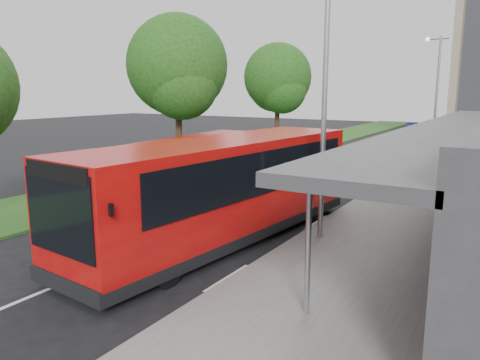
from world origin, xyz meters
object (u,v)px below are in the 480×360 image
Objects in this scene: tree_far at (278,82)px; car_far at (413,127)px; tree_mid at (178,72)px; lamp_post_near at (322,90)px; lamp_post_far at (436,90)px; bus_main at (224,190)px; litter_bin at (431,184)px; bollard at (433,162)px; car_near at (426,132)px; bus_second at (187,174)px.

tree_far is 24.45m from car_far.
lamp_post_near is at bearing -32.36° from tree_mid.
lamp_post_far is 0.69× the size of bus_main.
tree_mid is 9.06× the size of litter_bin.
litter_bin is at bearing -39.60° from tree_far.
lamp_post_far is 9.39× the size of bollard.
litter_bin is 26.89m from car_near.
car_near is (8.27, 15.60, -4.63)m from tree_far.
tree_far reaches higher than car_far.
litter_bin is (7.96, 7.16, -0.79)m from bus_second.
car_near is 1.22× the size of car_far.
lamp_post_near is at bearing -105.66° from car_far.
car_near is at bearing 101.02° from lamp_post_far.
lamp_post_near is (11.13, -19.05, -0.59)m from tree_far.
bus_main is 3.56× the size of car_far.
car_far is (-6.58, 27.00, -0.04)m from bollard.
lamp_post_far is at bearing -100.05° from car_near.
tree_far is at bearing 140.40° from litter_bin.
bus_main is (8.57, -20.56, -3.66)m from tree_far.
car_far is at bearing 88.92° from car_near.
car_far is at bearing 76.85° from tree_far.
bus_second is at bearing -138.01° from litter_bin.
tree_far is at bearing -175.13° from lamp_post_far.
tree_far is at bearing 120.29° from lamp_post_near.
car_far is (-3.11, 43.91, -1.11)m from bus_main.
bus_main is at bearing -101.58° from bollard.
tree_mid reaches higher than bus_second.
lamp_post_near is 9.39× the size of bollard.
bollard is at bearing 86.64° from lamp_post_near.
tree_mid reaches higher than bus_main.
lamp_post_near is at bearing -59.71° from tree_far.
lamp_post_far is at bearing 67.76° from bus_second.
car_near is at bearing 73.31° from tree_mid.
tree_mid reaches higher than car_far.
lamp_post_far is at bearing 99.55° from litter_bin.
bus_second is (5.15, -18.01, -3.88)m from tree_far.
lamp_post_far reaches higher than bus_main.
car_near is (8.27, 27.60, -4.98)m from tree_mid.
car_far is (5.45, 35.35, -5.12)m from tree_mid.
lamp_post_near is (11.13, -7.05, -0.93)m from tree_mid.
tree_mid is 12.75m from bus_main.
bus_second is at bearing -115.60° from bollard.
car_far is at bearing 104.21° from lamp_post_far.
bus_main is 13.56× the size of bollard.
tree_mid is 8.97m from bus_second.
bus_second reaches higher than bollard.
tree_mid is at bearing 147.64° from lamp_post_near.
tree_mid is at bearing -122.06° from car_far.
lamp_post_near is 42.99m from car_far.
lamp_post_near is 15.98m from bollard.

